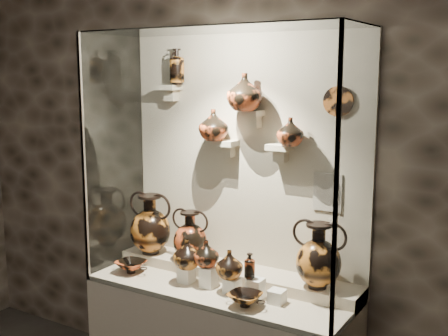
{
  "coord_description": "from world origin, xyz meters",
  "views": [
    {
      "loc": [
        1.76,
        -0.66,
        2.15
      ],
      "look_at": [
        0.02,
        2.2,
        1.58
      ],
      "focal_mm": 45.0,
      "sensor_mm": 36.0,
      "label": 1
    }
  ],
  "objects_px": {
    "ovoid_vase_b": "(245,92)",
    "amphora_right": "(318,255)",
    "kylix_right": "(245,298)",
    "lekythos_small": "(250,264)",
    "ovoid_vase_a": "(214,125)",
    "jug_c": "(230,264)",
    "ovoid_vase_c": "(290,132)",
    "amphora_left": "(150,224)",
    "amphora_mid": "(190,236)",
    "jug_b": "(207,253)",
    "kylix_left": "(131,265)",
    "jug_a": "(187,254)",
    "lekythos_tall": "(177,64)"
  },
  "relations": [
    {
      "from": "amphora_left",
      "to": "ovoid_vase_a",
      "type": "relative_size",
      "value": 2.1
    },
    {
      "from": "jug_c",
      "to": "kylix_left",
      "type": "distance_m",
      "value": 0.74
    },
    {
      "from": "amphora_left",
      "to": "ovoid_vase_c",
      "type": "distance_m",
      "value": 1.23
    },
    {
      "from": "amphora_left",
      "to": "amphora_mid",
      "type": "distance_m",
      "value": 0.33
    },
    {
      "from": "jug_a",
      "to": "ovoid_vase_b",
      "type": "distance_m",
      "value": 1.07
    },
    {
      "from": "ovoid_vase_a",
      "to": "kylix_left",
      "type": "bearing_deg",
      "value": -162.71
    },
    {
      "from": "lekythos_small",
      "to": "jug_b",
      "type": "bearing_deg",
      "value": 155.27
    },
    {
      "from": "amphora_mid",
      "to": "ovoid_vase_b",
      "type": "xyz_separation_m",
      "value": [
        0.39,
        0.04,
        0.96
      ]
    },
    {
      "from": "amphora_right",
      "to": "jug_b",
      "type": "xyz_separation_m",
      "value": [
        -0.66,
        -0.18,
        -0.05
      ]
    },
    {
      "from": "amphora_mid",
      "to": "amphora_right",
      "type": "relative_size",
      "value": 0.87
    },
    {
      "from": "amphora_left",
      "to": "jug_c",
      "type": "xyz_separation_m",
      "value": [
        0.74,
        -0.17,
        -0.1
      ]
    },
    {
      "from": "ovoid_vase_c",
      "to": "ovoid_vase_a",
      "type": "bearing_deg",
      "value": 176.91
    },
    {
      "from": "jug_c",
      "to": "ovoid_vase_c",
      "type": "bearing_deg",
      "value": 44.86
    },
    {
      "from": "amphora_right",
      "to": "kylix_right",
      "type": "bearing_deg",
      "value": -116.13
    },
    {
      "from": "kylix_right",
      "to": "ovoid_vase_b",
      "type": "xyz_separation_m",
      "value": [
        -0.22,
        0.37,
        1.15
      ]
    },
    {
      "from": "amphora_right",
      "to": "kylix_right",
      "type": "relative_size",
      "value": 1.61
    },
    {
      "from": "amphora_mid",
      "to": "kylix_left",
      "type": "relative_size",
      "value": 1.37
    },
    {
      "from": "lekythos_tall",
      "to": "jug_c",
      "type": "bearing_deg",
      "value": -49.23
    },
    {
      "from": "amphora_right",
      "to": "kylix_right",
      "type": "distance_m",
      "value": 0.5
    },
    {
      "from": "jug_c",
      "to": "kylix_right",
      "type": "relative_size",
      "value": 0.72
    },
    {
      "from": "amphora_mid",
      "to": "ovoid_vase_a",
      "type": "distance_m",
      "value": 0.76
    },
    {
      "from": "amphora_left",
      "to": "ovoid_vase_b",
      "type": "bearing_deg",
      "value": -14.98
    },
    {
      "from": "lekythos_tall",
      "to": "ovoid_vase_b",
      "type": "xyz_separation_m",
      "value": [
        0.55,
        -0.06,
        -0.17
      ]
    },
    {
      "from": "ovoid_vase_a",
      "to": "lekythos_small",
      "type": "bearing_deg",
      "value": -47.7
    },
    {
      "from": "ovoid_vase_b",
      "to": "amphora_mid",
      "type": "bearing_deg",
      "value": -157.39
    },
    {
      "from": "amphora_left",
      "to": "jug_b",
      "type": "distance_m",
      "value": 0.6
    },
    {
      "from": "lekythos_small",
      "to": "kylix_left",
      "type": "xyz_separation_m",
      "value": [
        -0.88,
        -0.04,
        -0.16
      ]
    },
    {
      "from": "amphora_left",
      "to": "amphora_right",
      "type": "bearing_deg",
      "value": -19.14
    },
    {
      "from": "jug_a",
      "to": "lekythos_tall",
      "type": "height_order",
      "value": "lekythos_tall"
    },
    {
      "from": "ovoid_vase_a",
      "to": "amphora_left",
      "type": "bearing_deg",
      "value": 172.93
    },
    {
      "from": "amphora_right",
      "to": "ovoid_vase_a",
      "type": "xyz_separation_m",
      "value": [
        -0.76,
        0.06,
        0.72
      ]
    },
    {
      "from": "jug_b",
      "to": "ovoid_vase_c",
      "type": "height_order",
      "value": "ovoid_vase_c"
    },
    {
      "from": "jug_a",
      "to": "jug_b",
      "type": "relative_size",
      "value": 1.13
    },
    {
      "from": "amphora_left",
      "to": "kylix_right",
      "type": "relative_size",
      "value": 1.73
    },
    {
      "from": "ovoid_vase_b",
      "to": "amphora_right",
      "type": "bearing_deg",
      "value": 11.34
    },
    {
      "from": "amphora_mid",
      "to": "jug_c",
      "type": "distance_m",
      "value": 0.46
    },
    {
      "from": "kylix_right",
      "to": "jug_b",
      "type": "bearing_deg",
      "value": 167.07
    },
    {
      "from": "kylix_right",
      "to": "lekythos_small",
      "type": "bearing_deg",
      "value": 116.25
    },
    {
      "from": "kylix_left",
      "to": "ovoid_vase_c",
      "type": "relative_size",
      "value": 1.48
    },
    {
      "from": "jug_c",
      "to": "kylix_left",
      "type": "bearing_deg",
      "value": -175.51
    },
    {
      "from": "jug_b",
      "to": "kylix_right",
      "type": "xyz_separation_m",
      "value": [
        0.36,
        -0.14,
        -0.16
      ]
    },
    {
      "from": "kylix_left",
      "to": "kylix_right",
      "type": "bearing_deg",
      "value": 13.75
    },
    {
      "from": "lekythos_tall",
      "to": "amphora_mid",
      "type": "bearing_deg",
      "value": -54.12
    },
    {
      "from": "lekythos_tall",
      "to": "ovoid_vase_b",
      "type": "bearing_deg",
      "value": -28.65
    },
    {
      "from": "jug_c",
      "to": "kylix_right",
      "type": "distance_m",
      "value": 0.26
    },
    {
      "from": "lekythos_tall",
      "to": "ovoid_vase_b",
      "type": "relative_size",
      "value": 1.17
    },
    {
      "from": "jug_a",
      "to": "lekythos_small",
      "type": "distance_m",
      "value": 0.45
    },
    {
      "from": "jug_c",
      "to": "lekythos_small",
      "type": "height_order",
      "value": "lekythos_small"
    },
    {
      "from": "amphora_left",
      "to": "amphora_right",
      "type": "xyz_separation_m",
      "value": [
        1.24,
        0.01,
        -0.01
      ]
    },
    {
      "from": "amphora_right",
      "to": "kylix_left",
      "type": "relative_size",
      "value": 1.57
    }
  ]
}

